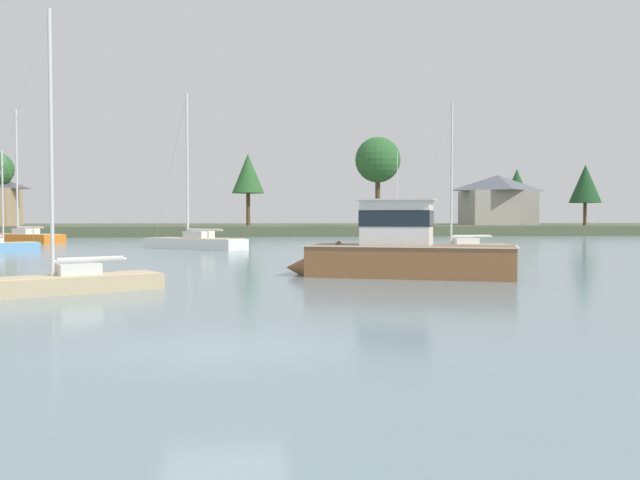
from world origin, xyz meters
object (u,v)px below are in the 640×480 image
cruiser_wood (390,259)px  mooring_buoy_yellow (19,239)px  sailboat_sand (69,287)px  sailboat_orange (23,240)px  sailboat_yellow (459,252)px  sailboat_white (195,246)px

cruiser_wood → mooring_buoy_yellow: bearing=121.0°
sailboat_sand → mooring_buoy_yellow: size_ratio=17.67×
sailboat_orange → sailboat_yellow: sailboat_orange is taller
mooring_buoy_yellow → sailboat_sand: bearing=-71.1°
sailboat_yellow → mooring_buoy_yellow: sailboat_yellow is taller
sailboat_sand → sailboat_yellow: 29.64m
sailboat_sand → cruiser_wood: size_ratio=0.96×
sailboat_sand → mooring_buoy_yellow: 63.54m
sailboat_orange → sailboat_yellow: bearing=-37.0°
sailboat_sand → sailboat_orange: (-16.81, 49.32, 0.07)m
sailboat_white → cruiser_wood: (10.31, -27.39, 0.48)m
sailboat_white → sailboat_orange: bearing=138.1°
sailboat_yellow → mooring_buoy_yellow: 57.49m
cruiser_wood → sailboat_orange: (-29.35, 44.47, -0.49)m
sailboat_sand → cruiser_wood: 13.46m
sailboat_orange → mooring_buoy_yellow: bearing=109.5°
cruiser_wood → sailboat_orange: sailboat_orange is taller
sailboat_white → sailboat_yellow: (19.00, -11.56, -0.06)m
sailboat_white → cruiser_wood: bearing=-69.4°
sailboat_white → sailboat_yellow: bearing=-31.3°
sailboat_white → sailboat_sand: size_ratio=1.35×
sailboat_white → sailboat_yellow: size_ratio=1.23×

